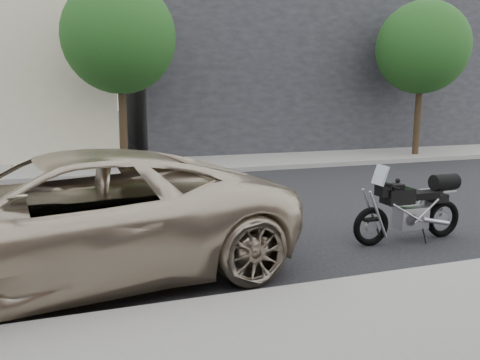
# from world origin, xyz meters

# --- Properties ---
(ground) EXTENTS (120.00, 120.00, 0.00)m
(ground) POSITION_xyz_m (0.00, 0.00, 0.00)
(ground) COLOR black
(ground) RESTS_ON ground
(far_sidewalk) EXTENTS (44.00, 3.00, 0.15)m
(far_sidewalk) POSITION_xyz_m (0.00, -6.50, 0.07)
(far_sidewalk) COLOR gray
(far_sidewalk) RESTS_ON ground
(far_building_dark) EXTENTS (16.00, 11.00, 7.00)m
(far_building_dark) POSITION_xyz_m (-7.00, -13.50, 3.50)
(far_building_dark) COLOR #242428
(far_building_dark) RESTS_ON ground
(street_tree_left) EXTENTS (3.40, 3.40, 5.70)m
(street_tree_left) POSITION_xyz_m (-9.00, -6.00, 4.14)
(street_tree_left) COLOR #342717
(street_tree_left) RESTS_ON far_sidewalk
(street_tree_mid) EXTENTS (3.40, 3.40, 5.70)m
(street_tree_mid) POSITION_xyz_m (2.00, -6.00, 4.14)
(street_tree_mid) COLOR #342717
(street_tree_mid) RESTS_ON far_sidewalk
(motorcycle) EXTENTS (2.13, 0.70, 1.35)m
(motorcycle) POSITION_xyz_m (-2.14, 2.58, 0.58)
(motorcycle) COLOR black
(motorcycle) RESTS_ON ground
(minivan) EXTENTS (6.57, 3.75, 1.73)m
(minivan) POSITION_xyz_m (3.50, 2.60, 0.86)
(minivan) COLOR #BFAF94
(minivan) RESTS_ON ground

